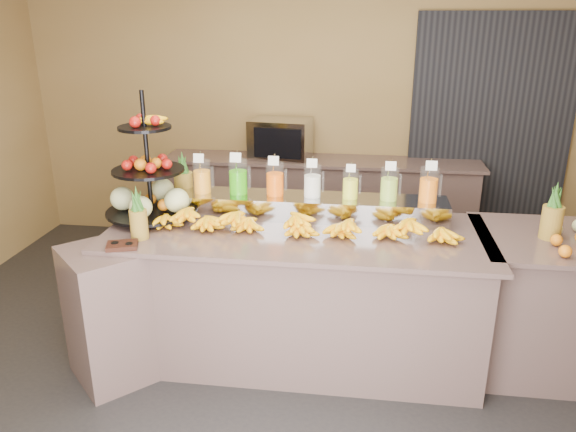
% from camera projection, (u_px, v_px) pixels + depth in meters
% --- Properties ---
extents(ground, '(6.00, 6.00, 0.00)m').
position_uv_depth(ground, '(291.00, 378.00, 3.72)').
color(ground, black).
rests_on(ground, ground).
extents(room_envelope, '(6.04, 5.02, 2.82)m').
position_uv_depth(room_envelope, '(334.00, 76.00, 3.79)').
color(room_envelope, olive).
rests_on(room_envelope, ground).
extents(buffet_counter, '(2.75, 1.25, 0.93)m').
position_uv_depth(buffet_counter, '(279.00, 296.00, 3.81)').
color(buffet_counter, '#8B6865').
rests_on(buffet_counter, ground).
extents(right_counter, '(1.08, 0.88, 0.93)m').
position_uv_depth(right_counter, '(553.00, 303.00, 3.71)').
color(right_counter, '#8B6865').
rests_on(right_counter, ground).
extents(back_ledge, '(3.10, 0.55, 0.93)m').
position_uv_depth(back_ledge, '(320.00, 204.00, 5.65)').
color(back_ledge, '#8B6865').
rests_on(back_ledge, ground).
extents(pitcher_tray, '(1.85, 0.30, 0.15)m').
position_uv_depth(pitcher_tray, '(312.00, 207.00, 3.91)').
color(pitcher_tray, gray).
rests_on(pitcher_tray, buffet_counter).
extents(juice_pitcher_orange_a, '(0.12, 0.13, 0.30)m').
position_uv_depth(juice_pitcher_orange_a, '(202.00, 178.00, 3.94)').
color(juice_pitcher_orange_a, silver).
rests_on(juice_pitcher_orange_a, pitcher_tray).
extents(juice_pitcher_green, '(0.13, 0.14, 0.32)m').
position_uv_depth(juice_pitcher_green, '(238.00, 179.00, 3.91)').
color(juice_pitcher_green, silver).
rests_on(juice_pitcher_green, pitcher_tray).
extents(juice_pitcher_orange_b, '(0.12, 0.13, 0.30)m').
position_uv_depth(juice_pitcher_orange_b, '(275.00, 181.00, 3.88)').
color(juice_pitcher_orange_b, silver).
rests_on(juice_pitcher_orange_b, pitcher_tray).
extents(juice_pitcher_milk, '(0.12, 0.12, 0.29)m').
position_uv_depth(juice_pitcher_milk, '(312.00, 183.00, 3.85)').
color(juice_pitcher_milk, silver).
rests_on(juice_pitcher_milk, pitcher_tray).
extents(juice_pitcher_lemon, '(0.11, 0.11, 0.26)m').
position_uv_depth(juice_pitcher_lemon, '(350.00, 186.00, 3.82)').
color(juice_pitcher_lemon, silver).
rests_on(juice_pitcher_lemon, pitcher_tray).
extents(juice_pitcher_lime, '(0.12, 0.12, 0.29)m').
position_uv_depth(juice_pitcher_lime, '(389.00, 186.00, 3.78)').
color(juice_pitcher_lime, silver).
rests_on(juice_pitcher_lime, pitcher_tray).
extents(juice_pitcher_orange_c, '(0.13, 0.13, 0.31)m').
position_uv_depth(juice_pitcher_orange_c, '(429.00, 187.00, 3.75)').
color(juice_pitcher_orange_c, silver).
rests_on(juice_pitcher_orange_c, pitcher_tray).
extents(banana_heap, '(2.04, 0.18, 0.17)m').
position_uv_depth(banana_heap, '(296.00, 221.00, 3.64)').
color(banana_heap, '#EEB20B').
rests_on(banana_heap, buffet_counter).
extents(fruit_stand, '(0.71, 0.71, 0.88)m').
position_uv_depth(fruit_stand, '(156.00, 187.00, 3.84)').
color(fruit_stand, black).
rests_on(fruit_stand, buffet_counter).
extents(condiment_caddy, '(0.22, 0.19, 0.03)m').
position_uv_depth(condiment_caddy, '(122.00, 245.00, 3.41)').
color(condiment_caddy, black).
rests_on(condiment_caddy, buffet_counter).
extents(pineapple_left_a, '(0.11, 0.11, 0.35)m').
position_uv_depth(pineapple_left_a, '(139.00, 220.00, 3.52)').
color(pineapple_left_a, brown).
rests_on(pineapple_left_a, buffet_counter).
extents(pineapple_left_b, '(0.14, 0.14, 0.41)m').
position_uv_depth(pineapple_left_b, '(184.00, 186.00, 4.11)').
color(pineapple_left_b, brown).
rests_on(pineapple_left_b, buffet_counter).
extents(oven_warmer, '(0.62, 0.47, 0.38)m').
position_uv_depth(oven_warmer, '(281.00, 139.00, 5.48)').
color(oven_warmer, gray).
rests_on(oven_warmer, back_ledge).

